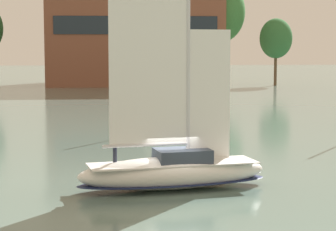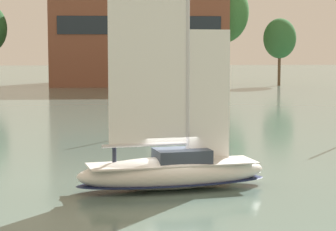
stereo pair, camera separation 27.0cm
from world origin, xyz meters
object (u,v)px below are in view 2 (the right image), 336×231
(tree_shore_right, at_px, (280,39))
(channel_buoy, at_px, (218,134))
(sailboat_main, at_px, (173,168))
(tree_shore_left, at_px, (224,12))
(sailboat_moored_near_marina, at_px, (204,89))
(sailboat_moored_outer_mooring, at_px, (170,120))

(tree_shore_right, bearing_deg, channel_buoy, -107.24)
(tree_shore_right, relative_size, sailboat_main, 0.90)
(tree_shore_left, distance_m, sailboat_main, 85.25)
(sailboat_main, height_order, sailboat_moored_near_marina, sailboat_main)
(tree_shore_right, bearing_deg, sailboat_main, -107.26)
(sailboat_moored_outer_mooring, bearing_deg, tree_shore_left, 76.83)
(sailboat_main, bearing_deg, channel_buoy, 72.66)
(tree_shore_right, distance_m, sailboat_main, 84.45)
(tree_shore_left, bearing_deg, sailboat_moored_near_marina, -106.49)
(tree_shore_left, relative_size, sailboat_moored_near_marina, 2.04)
(tree_shore_left, height_order, tree_shore_right, tree_shore_left)
(tree_shore_left, relative_size, sailboat_main, 1.41)
(tree_shore_left, xyz_separation_m, sailboat_main, (-15.61, -83.00, -11.63))
(tree_shore_right, distance_m, channel_buoy, 70.40)
(sailboat_main, height_order, sailboat_moored_outer_mooring, sailboat_main)
(tree_shore_left, xyz_separation_m, channel_buoy, (-11.39, -69.51, -11.84))
(sailboat_main, distance_m, channel_buoy, 14.13)
(tree_shore_left, distance_m, channel_buoy, 71.43)
(sailboat_main, bearing_deg, tree_shore_right, 72.74)
(tree_shore_left, distance_m, sailboat_moored_outer_mooring, 62.30)
(sailboat_main, bearing_deg, tree_shore_left, 79.35)
(sailboat_moored_outer_mooring, distance_m, channel_buoy, 10.31)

